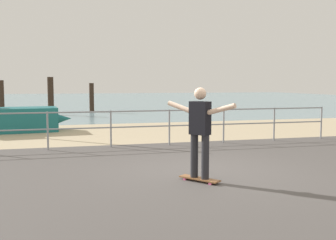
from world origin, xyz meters
TOP-DOWN VIEW (x-y plane):
  - ground_plane at (0.00, -1.00)m, footprint 24.00×10.00m
  - beach_strip at (0.00, 7.00)m, footprint 24.00×6.00m
  - sea_surface at (0.00, 35.00)m, footprint 72.00×50.00m
  - railing_fence at (-1.35, 3.60)m, footprint 13.52×0.05m
  - skateboard at (-0.27, -0.73)m, footprint 0.63×0.76m
  - skateboarder at (-0.27, -0.73)m, footprint 0.93×1.22m
  - groyne_post_1 at (-5.54, 14.35)m, footprint 0.26×0.26m
  - groyne_post_2 at (-3.18, 15.98)m, footprint 0.33×0.33m
  - groyne_post_3 at (-0.82, 17.37)m, footprint 0.28×0.28m

SIDE VIEW (x-z plane):
  - ground_plane at x=0.00m, z-range -0.02..0.02m
  - beach_strip at x=0.00m, z-range -0.02..0.02m
  - sea_surface at x=0.00m, z-range -0.02..0.02m
  - skateboard at x=-0.27m, z-range 0.03..0.11m
  - railing_fence at x=-1.35m, z-range 0.18..1.23m
  - groyne_post_3 at x=-0.82m, z-range 0.00..1.78m
  - groyne_post_1 at x=-5.54m, z-range 0.00..1.93m
  - skateboarder at x=-0.27m, z-range 0.19..1.84m
  - groyne_post_2 at x=-3.18m, z-range 0.00..2.13m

